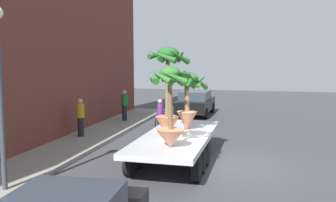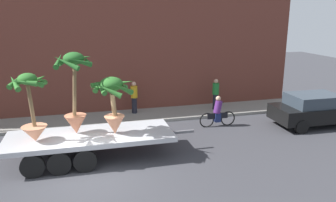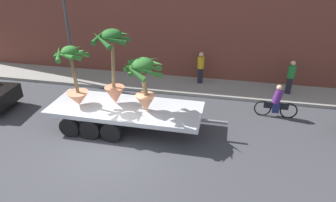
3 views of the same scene
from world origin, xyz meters
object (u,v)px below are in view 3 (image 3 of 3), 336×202
Objects in this scene: potted_palm_rear at (75,77)px; potted_palm_middle at (113,67)px; pedestrian_near_gate at (201,67)px; cyclist at (277,103)px; flatbed_trailer at (119,111)px; potted_palm_front at (144,80)px; pedestrian_far_left at (291,77)px; street_lamp at (67,25)px.

potted_palm_middle reaches higher than potted_palm_rear.
cyclist is at bearing -36.94° from pedestrian_near_gate.
potted_palm_rear reaches higher than flatbed_trailer.
potted_palm_rear is 6.90m from pedestrian_near_gate.
potted_palm_front is (2.79, 0.03, 0.10)m from potted_palm_rear.
potted_palm_front is at bearing -155.07° from cyclist.
pedestrian_far_left is at bearing 37.97° from potted_palm_front.
potted_palm_rear is 10.13m from pedestrian_far_left.
pedestrian_far_left is (4.47, -0.42, 0.00)m from pedestrian_near_gate.
pedestrian_far_left is at bearing 3.92° from street_lamp.
potted_palm_middle is 0.63× the size of street_lamp.
cyclist is at bearing -110.00° from pedestrian_far_left.
pedestrian_far_left is (7.20, 4.56, 0.28)m from flatbed_trailer.
flatbed_trailer is 1.90m from potted_palm_front.
pedestrian_near_gate is 4.49m from pedestrian_far_left.
street_lamp is at bearing 119.98° from potted_palm_rear.
potted_palm_middle is 1.66× the size of cyclist.
flatbed_trailer is at bearing 7.06° from potted_palm_rear.
street_lamp reaches higher than pedestrian_far_left.
potted_palm_front is (1.33, -0.41, -0.29)m from potted_palm_middle.
pedestrian_near_gate is at bearing 61.25° from flatbed_trailer.
flatbed_trailer is 4.18× the size of pedestrian_near_gate.
potted_palm_front is at bearing -107.22° from pedestrian_near_gate.
pedestrian_far_left is at bearing 28.29° from potted_palm_rear.
potted_palm_rear is 2.80m from potted_palm_front.
cyclist is 10.76m from street_lamp.
flatbed_trailer is 1.48× the size of street_lamp.
potted_palm_middle is 1.42m from potted_palm_front.
cyclist is (6.37, 2.26, -0.10)m from flatbed_trailer.
potted_palm_front is 5.99m from cyclist.
cyclist is 2.48m from pedestrian_far_left.
potted_palm_middle is at bearing -149.66° from pedestrian_far_left.
potted_palm_front is 0.45× the size of street_lamp.
potted_palm_front is 1.18× the size of cyclist.
street_lamp reaches higher than pedestrian_near_gate.
pedestrian_near_gate is at bearing 10.06° from street_lamp.
cyclist is at bearing 19.54° from flatbed_trailer.
pedestrian_near_gate is (2.74, 4.99, 0.28)m from flatbed_trailer.
potted_palm_middle is at bearing -162.84° from cyclist.
potted_palm_middle is 8.71m from pedestrian_far_left.
pedestrian_near_gate is (4.39, 5.19, -1.13)m from potted_palm_rear.
pedestrian_far_left is 11.41m from street_lamp.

